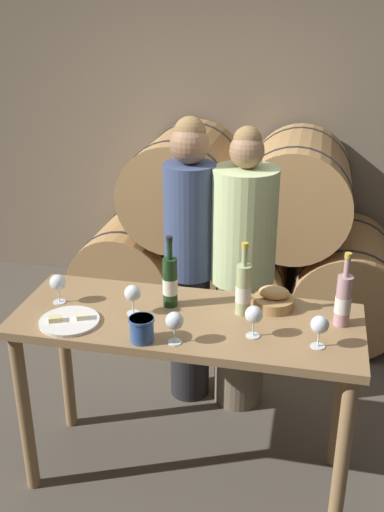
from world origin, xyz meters
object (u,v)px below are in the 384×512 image
(wine_glass_far_left, at_px, (58,283))
(wine_glass_right, at_px, (254,315))
(cheese_plate, at_px, (69,321))
(wine_glass_center, at_px, (175,322))
(bread_basket, at_px, (274,299))
(wine_bottle_rose, at_px, (343,300))
(tasting_table, at_px, (186,345))
(person_left, at_px, (190,260))
(wine_bottle_white, at_px, (243,289))
(blue_crock, at_px, (142,328))
(wine_glass_far_right, at_px, (320,325))
(wine_glass_left, at_px, (133,294))
(person_right, at_px, (242,274))
(wine_bottle_red, at_px, (170,281))

(wine_glass_far_left, xyz_separation_m, wine_glass_right, (0.93, -0.11, 0.00))
(cheese_plate, distance_m, wine_glass_center, 0.51)
(bread_basket, bearing_deg, wine_bottle_rose, -16.92)
(tasting_table, distance_m, person_left, 0.70)
(wine_bottle_white, distance_m, blue_crock, 0.50)
(blue_crock, bearing_deg, wine_glass_right, 16.68)
(tasting_table, relative_size, wine_glass_center, 11.07)
(wine_bottle_white, xyz_separation_m, wine_bottle_rose, (0.44, -0.01, -0.00))
(tasting_table, bearing_deg, wine_glass_far_right, -11.95)
(cheese_plate, bearing_deg, wine_glass_left, 29.12)
(person_left, xyz_separation_m, wine_glass_far_right, (0.72, -0.80, 0.12))
(wine_bottle_rose, xyz_separation_m, blue_crock, (-0.81, -0.32, -0.06))
(person_right, relative_size, wine_glass_left, 11.54)
(blue_crock, xyz_separation_m, bread_basket, (0.51, 0.41, -0.02))
(person_left, height_order, bread_basket, person_left)
(cheese_plate, distance_m, wine_glass_left, 0.30)
(wine_bottle_rose, bearing_deg, cheese_plate, -168.34)
(cheese_plate, bearing_deg, wine_bottle_white, 18.71)
(tasting_table, relative_size, wine_glass_left, 11.07)
(wine_glass_left, bearing_deg, wine_glass_far_right, -7.44)
(tasting_table, relative_size, wine_glass_far_left, 11.07)
(wine_bottle_red, relative_size, wine_bottle_rose, 1.01)
(wine_glass_far_left, bearing_deg, wine_glass_center, -20.62)
(person_left, xyz_separation_m, wine_bottle_white, (0.38, -0.59, 0.14))
(bread_basket, xyz_separation_m, wine_glass_left, (-0.62, -0.19, 0.06))
(person_left, xyz_separation_m, wine_bottle_red, (0.04, -0.58, 0.14))
(wine_bottle_red, bearing_deg, person_left, 93.71)
(person_right, relative_size, wine_glass_center, 11.54)
(wine_bottle_white, height_order, wine_glass_far_left, wine_bottle_white)
(person_left, distance_m, person_right, 0.30)
(wine_glass_far_left, relative_size, wine_glass_left, 1.00)
(wine_bottle_white, relative_size, cheese_plate, 1.30)
(wine_bottle_rose, distance_m, blue_crock, 0.88)
(wine_glass_far_right, bearing_deg, tasting_table, 168.05)
(blue_crock, relative_size, wine_glass_right, 0.77)
(blue_crock, bearing_deg, bread_basket, 38.84)
(tasting_table, distance_m, wine_glass_left, 0.34)
(wine_bottle_white, relative_size, wine_glass_left, 2.44)
(bread_basket, relative_size, wine_glass_far_left, 1.34)
(person_left, distance_m, cheese_plate, 0.91)
(wine_glass_left, xyz_separation_m, wine_glass_far_right, (0.83, -0.11, 0.00))
(wine_glass_far_right, bearing_deg, wine_bottle_rose, 65.82)
(tasting_table, xyz_separation_m, wine_glass_right, (0.31, -0.10, 0.24))
(wine_bottle_red, distance_m, wine_glass_center, 0.33)
(wine_glass_right, bearing_deg, wine_bottle_rose, 26.60)
(wine_glass_far_left, bearing_deg, bread_basket, 9.44)
(wine_bottle_rose, xyz_separation_m, wine_glass_left, (-0.92, -0.10, -0.02))
(wine_glass_left, xyz_separation_m, wine_glass_right, (0.56, -0.08, 0.00))
(cheese_plate, bearing_deg, bread_basket, 21.10)
(person_right, distance_m, cheese_plate, 1.06)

